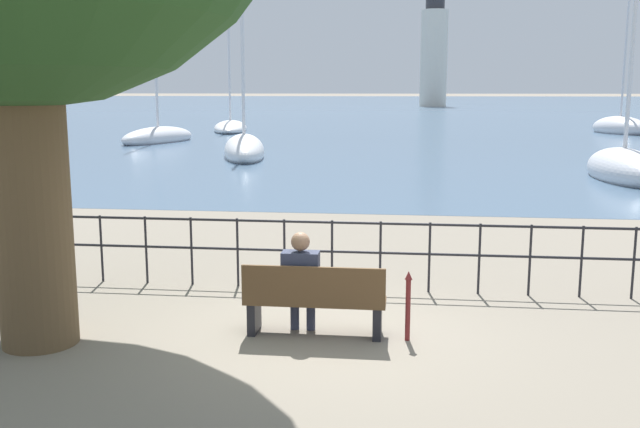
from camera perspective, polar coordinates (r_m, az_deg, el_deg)
name	(u,v)px	position (r m, az deg, el deg)	size (l,w,h in m)	color
ground_plane	(315,334)	(8.88, -0.39, -9.57)	(1000.00, 1000.00, 0.00)	gray
harbor_water	(401,102)	(166.91, 6.50, 8.86)	(600.00, 300.00, 0.01)	#47607A
park_bench	(315,302)	(8.68, -0.44, -7.03)	(1.72, 0.45, 0.90)	brown
seated_person_left	(301,278)	(8.70, -1.53, -5.12)	(0.45, 0.35, 1.28)	#2D3347
promenade_railing	(332,244)	(10.62, 0.97, -2.40)	(14.44, 0.04, 1.05)	black
closed_umbrella	(408,302)	(8.58, 7.06, -6.99)	(0.09, 0.09, 0.85)	maroon
sailboat_0	(158,136)	(41.52, -12.81, 6.09)	(3.48, 6.49, 12.83)	silver
sailboat_1	(623,169)	(25.79, 23.11, 3.34)	(2.03, 5.27, 9.77)	silver
sailboat_2	(244,150)	(31.83, -6.08, 5.14)	(3.27, 7.08, 8.89)	white
sailboat_3	(231,127)	(52.18, -7.17, 6.90)	(4.05, 9.19, 11.32)	white
sailboat_5	(620,128)	(53.02, 22.87, 6.39)	(3.93, 5.83, 12.06)	silver
harbor_lighthouse	(434,52)	(127.88, 9.10, 12.66)	(4.63, 4.63, 20.00)	silver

